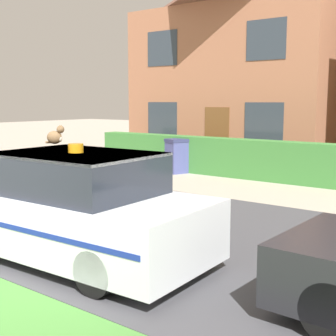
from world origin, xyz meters
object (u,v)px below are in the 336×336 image
at_px(police_car, 67,208).
at_px(cat, 56,136).
at_px(house_left, 246,54).
at_px(wheelie_bin, 177,156).

xyz_separation_m(police_car, cat, (0.05, -0.20, 1.07)).
distance_m(police_car, cat, 1.09).
height_order(police_car, house_left, house_left).
xyz_separation_m(police_car, wheelie_bin, (-3.58, 7.65, -0.19)).
height_order(cat, house_left, house_left).
relative_size(police_car, cat, 14.53).
relative_size(house_left, wheelie_bin, 7.33).
height_order(house_left, wheelie_bin, house_left).
bearing_deg(cat, house_left, 76.17).
xyz_separation_m(cat, house_left, (-3.81, 12.72, 2.32)).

